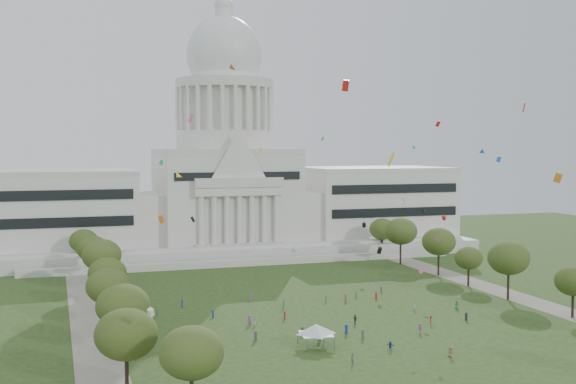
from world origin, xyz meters
The scene contains 32 objects.
ground centered at (0.00, 0.00, 0.00)m, with size 400.00×400.00×0.00m, color #284219.
capitol centered at (0.00, 113.59, 22.30)m, with size 160.00×64.50×91.30m.
path_left centered at (-48.00, 30.00, 0.02)m, with size 8.00×160.00×0.04m, color gray.
path_right centered at (48.00, 30.00, 0.02)m, with size 8.00×160.00×0.04m, color gray.
row_tree_l_0 centered at (-45.26, -21.68, 8.95)m, with size 8.85×8.85×12.59m.
row_tree_l_1 centered at (-44.07, -2.96, 8.95)m, with size 8.86×8.86×12.59m.
row_tree_r_1 centered at (46.22, -1.75, 7.66)m, with size 7.58×7.58×10.78m.
row_tree_l_2 centered at (-45.04, 17.30, 8.51)m, with size 8.42×8.42×11.97m.
row_tree_r_2 centered at (44.17, 17.44, 9.66)m, with size 9.55×9.55×13.58m.
row_tree_l_3 centered at (-44.09, 33.92, 8.21)m, with size 8.12×8.12×11.55m.
row_tree_r_3 centered at (44.40, 34.48, 7.08)m, with size 7.01×7.01×9.98m.
row_tree_l_4 centered at (-44.08, 52.42, 9.39)m, with size 9.29×9.29×13.21m.
row_tree_r_4 centered at (44.76, 50.04, 9.29)m, with size 9.19×9.19×13.06m.
row_tree_l_5 centered at (-45.22, 71.01, 8.42)m, with size 8.33×8.33×11.85m.
row_tree_r_5 centered at (43.49, 70.19, 9.93)m, with size 9.82×9.82×13.96m.
row_tree_l_6 centered at (-46.87, 89.14, 8.27)m, with size 8.19×8.19×11.64m.
row_tree_r_6 centered at (45.96, 88.13, 8.51)m, with size 8.42×8.42×11.97m.
near_tree_0 centered at (-38.00, -32.00, 8.56)m, with size 8.47×8.47×12.04m.
event_tent centered at (-11.30, -5.76, 3.24)m, with size 8.30×8.30×4.18m.
person_0 centered at (27.79, 12.47, 0.91)m, with size 0.89×0.58×1.81m, color #33723F.
person_2 centered at (18.73, 14.36, 0.84)m, with size 0.81×0.50×1.67m, color silver.
person_3 centered at (10.53, -3.01, 0.95)m, with size 1.23×0.63×1.90m, color #994C8C.
person_4 centered at (1.68, 7.11, 0.99)m, with size 1.16×0.63×1.97m, color #4C4C51.
person_5 centered at (-10.96, 2.40, 0.78)m, with size 1.44×0.57×1.56m, color #33723F.
person_6 centered at (7.94, -18.46, 0.89)m, with size 0.87×0.57×1.78m, color olive.
person_7 centered at (-9.13, -16.91, 0.92)m, with size 0.67×0.49×1.83m, color #4C4C51.
person_8 centered at (-17.72, 11.71, 0.77)m, with size 0.75×0.46×1.54m, color silver.
person_9 centered at (15.90, 2.33, 0.84)m, with size 1.08×0.56×1.68m, color #B21E1E.
person_10 centered at (18.52, 8.43, 0.68)m, with size 0.80×0.44×1.37m, color silver.
person_11 centered at (0.20, -11.68, 0.79)m, with size 1.46×0.58×1.58m, color navy.
distant_crowd centered at (-12.78, 15.41, 0.86)m, with size 66.60×38.23×1.94m.
kite_swarm centered at (-0.26, 8.66, 26.12)m, with size 80.77×94.34×62.26m.
Camera 1 is at (-54.26, -122.60, 34.99)m, focal length 45.00 mm.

